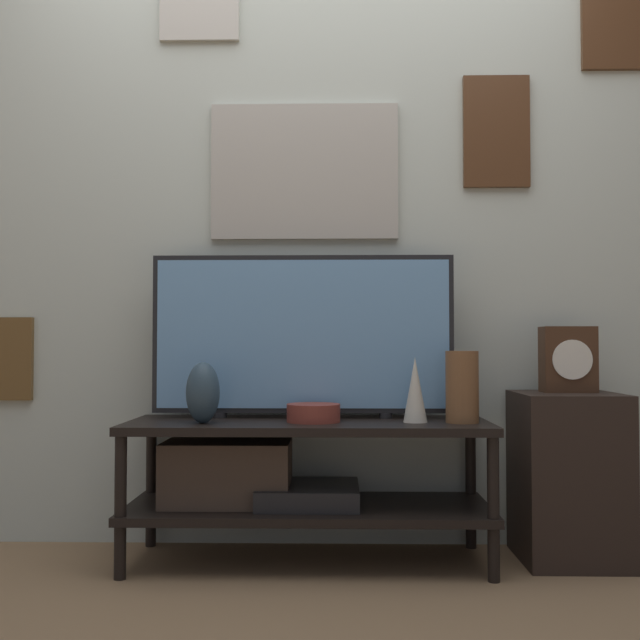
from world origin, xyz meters
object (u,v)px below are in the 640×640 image
object	(u,v)px
television	(303,334)
vase_tall_ceramic	(462,387)
mantel_clock	(568,359)
vase_slim_bronze	(415,390)
vase_urn_stoneware	(203,393)
vase_wide_bowl	(313,413)

from	to	relation	value
television	vase_tall_ceramic	world-z (taller)	television
television	mantel_clock	size ratio (longest dim) A/B	4.65
television	vase_slim_bronze	size ratio (longest dim) A/B	4.89
vase_urn_stoneware	mantel_clock	bearing A→B (deg)	7.30
vase_wide_bowl	vase_slim_bronze	bearing A→B (deg)	-0.85
vase_wide_bowl	mantel_clock	xyz separation A→B (m)	(0.93, 0.11, 0.19)
vase_slim_bronze	mantel_clock	size ratio (longest dim) A/B	0.95
television	vase_urn_stoneware	world-z (taller)	television
vase_slim_bronze	television	bearing A→B (deg)	160.68
vase_slim_bronze	vase_wide_bowl	world-z (taller)	vase_slim_bronze
vase_slim_bronze	vase_urn_stoneware	distance (m)	0.75
vase_slim_bronze	mantel_clock	xyz separation A→B (m)	(0.57, 0.12, 0.10)
vase_tall_ceramic	vase_wide_bowl	xyz separation A→B (m)	(-0.52, 0.02, -0.09)
vase_urn_stoneware	vase_tall_ceramic	world-z (taller)	vase_tall_ceramic
vase_slim_bronze	vase_urn_stoneware	bearing A→B (deg)	-176.24
vase_tall_ceramic	vase_wide_bowl	bearing A→B (deg)	178.13
vase_urn_stoneware	mantel_clock	size ratio (longest dim) A/B	0.88
television	vase_slim_bronze	world-z (taller)	television
vase_urn_stoneware	vase_tall_ceramic	xyz separation A→B (m)	(0.91, 0.04, 0.02)
vase_urn_stoneware	vase_tall_ceramic	distance (m)	0.91
vase_tall_ceramic	vase_slim_bronze	bearing A→B (deg)	175.88
mantel_clock	television	bearing A→B (deg)	178.75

